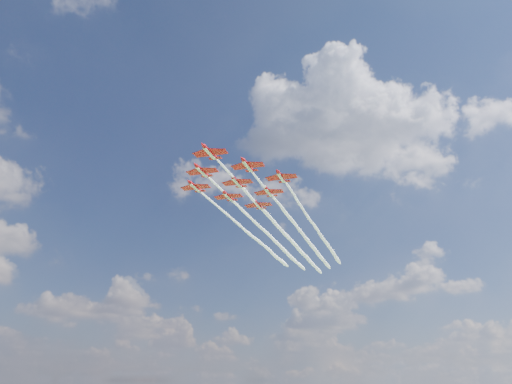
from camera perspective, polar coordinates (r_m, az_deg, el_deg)
jet_lead at (r=177.96m, az=1.94°, el=-3.31°), size 106.06×70.85×2.51m
jet_row2_port at (r=186.13m, az=4.73°, el=-4.03°), size 106.06×70.85×2.51m
jet_row2_starb at (r=189.21m, az=0.86°, el=-4.38°), size 106.06×70.85×2.51m
jet_row3_port at (r=194.73m, az=7.28°, el=-4.69°), size 106.06×70.85×2.51m
jet_row3_centre at (r=197.24m, az=3.54°, el=-5.03°), size 106.06×70.85×2.51m
jet_row3_starb at (r=200.57m, az=-0.10°, el=-5.33°), size 106.06×70.85×2.51m
jet_row4_port at (r=205.68m, az=6.00°, el=-5.61°), size 106.06×70.85×2.51m
jet_row4_starb at (r=208.47m, az=2.47°, el=-5.91°), size 106.06×70.85×2.51m
jet_tail at (r=216.78m, az=4.85°, el=-6.44°), size 106.06×70.85×2.51m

